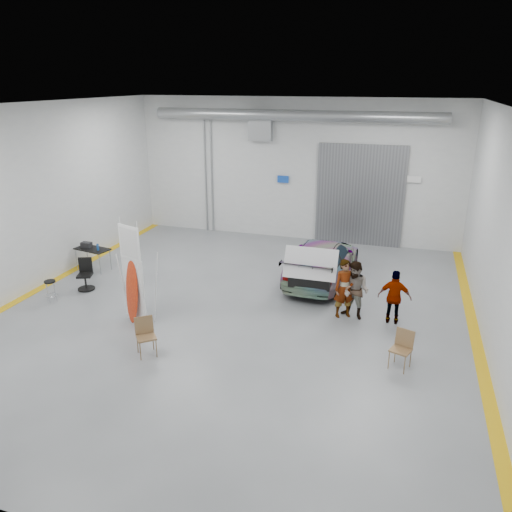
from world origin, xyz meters
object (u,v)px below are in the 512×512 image
(person_a, at_px, (345,288))
(person_b, at_px, (355,290))
(work_table, at_px, (91,248))
(folding_chair_near, at_px, (147,344))
(folding_chair_far, at_px, (400,357))
(person_c, at_px, (395,297))
(sedan_car, at_px, (322,260))
(office_chair, at_px, (86,276))
(shop_stool, at_px, (51,291))
(surfboard_display, at_px, (135,283))

(person_a, height_order, person_b, person_a)
(work_table, bearing_deg, folding_chair_near, -44.51)
(person_b, distance_m, folding_chair_far, 2.85)
(person_c, xyz_separation_m, work_table, (-10.85, 1.17, 0.01))
(folding_chair_near, bearing_deg, sedan_car, 22.83)
(folding_chair_near, height_order, office_chair, office_chair)
(office_chair, bearing_deg, folding_chair_near, -59.81)
(sedan_car, xyz_separation_m, shop_stool, (-7.82, -4.42, -0.35))
(shop_stool, xyz_separation_m, office_chair, (0.47, 1.20, 0.11))
(folding_chair_near, relative_size, work_table, 0.71)
(person_c, xyz_separation_m, shop_stool, (-10.39, -1.69, -0.45))
(sedan_car, relative_size, folding_chair_far, 5.06)
(surfboard_display, distance_m, shop_stool, 3.48)
(person_c, xyz_separation_m, folding_chair_near, (-5.90, -3.69, -0.50))
(person_c, bearing_deg, person_a, 1.47)
(folding_chair_near, xyz_separation_m, folding_chair_far, (6.18, 1.27, -0.01))
(person_b, height_order, office_chair, person_b)
(folding_chair_near, distance_m, shop_stool, 4.91)
(person_a, xyz_separation_m, person_b, (0.31, 0.00, -0.02))
(sedan_car, xyz_separation_m, person_a, (1.15, -2.73, 0.19))
(sedan_car, bearing_deg, office_chair, 26.69)
(person_a, bearing_deg, sedan_car, 84.23)
(person_a, distance_m, person_c, 1.42)
(person_b, xyz_separation_m, folding_chair_near, (-4.79, -3.69, -0.56))
(work_table, height_order, office_chair, office_chair)
(person_a, height_order, folding_chair_far, person_a)
(person_b, relative_size, work_table, 1.25)
(person_a, distance_m, folding_chair_near, 5.84)
(folding_chair_far, height_order, work_table, work_table)
(sedan_car, xyz_separation_m, person_b, (1.46, -2.73, 0.17))
(shop_stool, bearing_deg, person_b, 10.35)
(surfboard_display, distance_m, folding_chair_near, 2.14)
(sedan_car, bearing_deg, person_c, 136.26)
(folding_chair_near, bearing_deg, office_chair, 101.78)
(person_b, height_order, person_c, person_b)
(folding_chair_far, bearing_deg, sedan_car, 138.43)
(person_c, xyz_separation_m, office_chair, (-9.92, -0.50, -0.34))
(surfboard_display, height_order, work_table, surfboard_display)
(person_a, xyz_separation_m, folding_chair_near, (-4.48, -3.69, -0.58))
(person_a, distance_m, office_chair, 8.53)
(person_a, bearing_deg, folding_chair_near, -169.10)
(shop_stool, bearing_deg, person_c, 9.26)
(sedan_car, height_order, surfboard_display, surfboard_display)
(surfboard_display, bearing_deg, folding_chair_far, 18.26)
(person_a, relative_size, surfboard_display, 0.58)
(folding_chair_far, distance_m, work_table, 11.71)
(surfboard_display, xyz_separation_m, folding_chair_far, (7.34, -0.26, -0.95))
(folding_chair_far, relative_size, work_table, 0.69)
(work_table, bearing_deg, shop_stool, -80.83)
(person_c, distance_m, folding_chair_far, 2.49)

